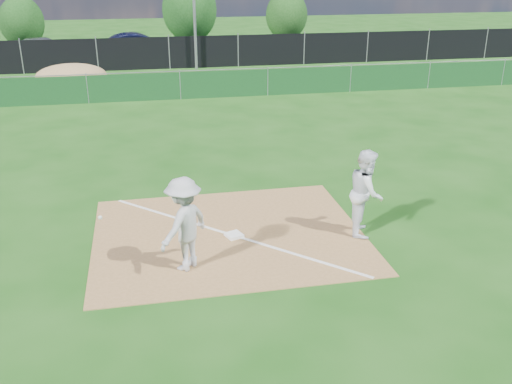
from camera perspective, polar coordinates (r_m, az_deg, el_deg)
The scene contains 16 objects.
ground at distance 21.35m, azimuth -6.48°, elevation 6.30°, with size 90.00×90.00×0.00m, color #16480F.
infield_dirt at distance 12.95m, azimuth -2.74°, elevation -4.27°, with size 6.00×5.00×0.02m, color olive.
foul_line at distance 12.95m, azimuth -2.74°, elevation -4.21°, with size 0.08×7.00×0.01m, color white.
green_fence at distance 26.06m, azimuth -7.59°, elevation 10.48°, with size 44.00×0.05×1.20m, color #103D19.
dirt_mound at distance 29.63m, azimuth -17.98°, elevation 10.98°, with size 3.38×2.60×1.17m, color #9C784B.
black_fence at distance 33.88m, azimuth -8.67°, elevation 13.59°, with size 46.00×0.04×1.80m, color black.
parking_lot at distance 38.95m, azimuth -9.04°, elevation 13.32°, with size 46.00×9.00×0.01m, color black.
first_base at distance 12.82m, azimuth -2.22°, elevation -4.33°, with size 0.34×0.34×0.07m, color white.
play_at_first at distance 11.25m, azimuth -7.19°, elevation -3.20°, with size 2.30×1.38×1.92m.
runner at distance 12.92m, azimuth 10.95°, elevation -0.02°, with size 0.96×0.74×1.97m, color white.
car_left at distance 39.28m, azimuth -20.40°, elevation 13.40°, with size 1.70×4.21×1.44m, color #9FA1A6.
car_mid at distance 38.08m, azimuth -11.68°, elevation 14.14°, with size 1.65×4.72×1.56m, color black.
car_right at distance 38.16m, azimuth -3.04°, elevation 14.35°, with size 1.78×4.38×1.27m, color black.
tree_left at distance 44.30m, azimuth -22.38°, elevation 15.44°, with size 3.02×3.02×3.59m.
tree_mid at distance 44.21m, azimuth -6.66°, elevation 17.63°, with size 4.00×4.00×4.74m.
tree_right at distance 45.44m, azimuth 3.08°, elevation 17.21°, with size 3.16×3.16×3.75m.
Camera 1 is at (-1.69, -10.49, 5.75)m, focal length 40.00 mm.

